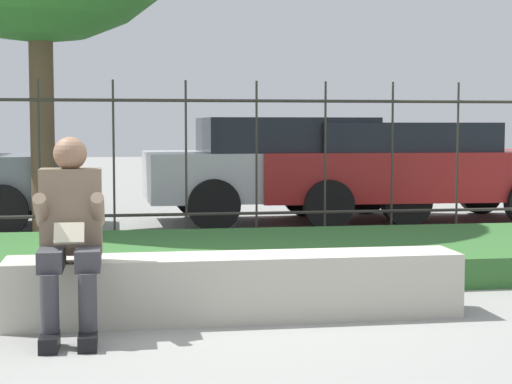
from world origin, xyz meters
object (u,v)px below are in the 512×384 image
(car_parked_center, at_px, (294,166))
(car_parked_right, at_px, (408,168))
(person_seated_reader, at_px, (70,228))
(stone_bench, at_px, (237,291))

(car_parked_center, bearing_deg, car_parked_right, -8.18)
(person_seated_reader, relative_size, car_parked_right, 0.29)
(car_parked_center, bearing_deg, person_seated_reader, -115.92)
(person_seated_reader, height_order, car_parked_center, car_parked_center)
(stone_bench, distance_m, person_seated_reader, 1.21)
(stone_bench, relative_size, car_parked_center, 0.74)
(car_parked_right, bearing_deg, person_seated_reader, -124.28)
(person_seated_reader, bearing_deg, car_parked_right, 53.94)
(stone_bench, distance_m, car_parked_right, 6.34)
(person_seated_reader, relative_size, car_parked_center, 0.30)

